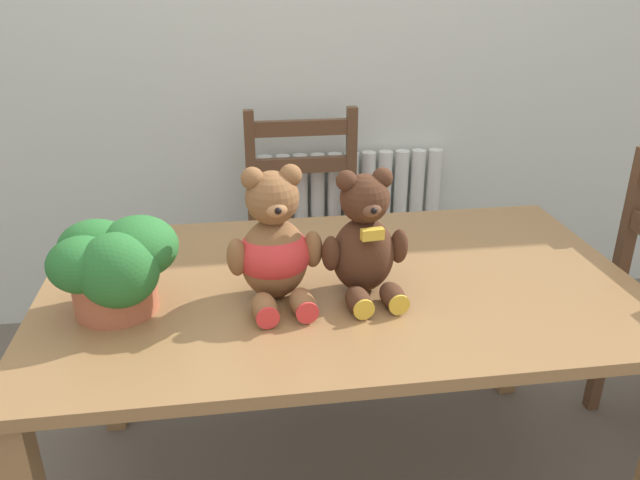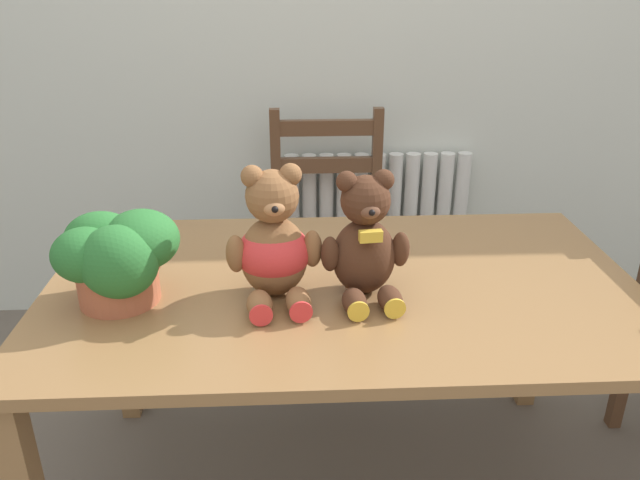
% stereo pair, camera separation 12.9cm
% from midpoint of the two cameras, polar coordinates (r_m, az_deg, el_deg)
% --- Properties ---
extents(wall_back, '(8.00, 0.04, 2.60)m').
position_cam_midpoint_polar(wall_back, '(2.57, 1.56, 20.57)').
color(wall_back, silver).
rests_on(wall_back, ground_plane).
extents(radiator, '(0.80, 0.10, 0.73)m').
position_cam_midpoint_polar(radiator, '(2.76, 6.43, -0.17)').
color(radiator, silver).
rests_on(radiator, ground_plane).
extents(dining_table, '(1.50, 0.88, 0.71)m').
position_cam_midpoint_polar(dining_table, '(1.64, 4.32, -6.48)').
color(dining_table, olive).
rests_on(dining_table, ground_plane).
extents(wooden_chair_behind, '(0.44, 0.39, 0.94)m').
position_cam_midpoint_polar(wooden_chair_behind, '(2.48, 2.23, 0.29)').
color(wooden_chair_behind, brown).
rests_on(wooden_chair_behind, ground_plane).
extents(teddy_bear_left, '(0.23, 0.25, 0.33)m').
position_cam_midpoint_polar(teddy_bear_left, '(1.47, -1.73, -0.59)').
color(teddy_bear_left, brown).
rests_on(teddy_bear_left, dining_table).
extents(teddy_bear_right, '(0.22, 0.23, 0.31)m').
position_cam_midpoint_polar(teddy_bear_right, '(1.48, 6.65, -0.37)').
color(teddy_bear_right, '#472819').
rests_on(teddy_bear_right, dining_table).
extents(potted_plant, '(0.28, 0.24, 0.23)m').
position_cam_midpoint_polar(potted_plant, '(1.49, -15.78, -1.31)').
color(potted_plant, '#B25B3D').
rests_on(potted_plant, dining_table).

